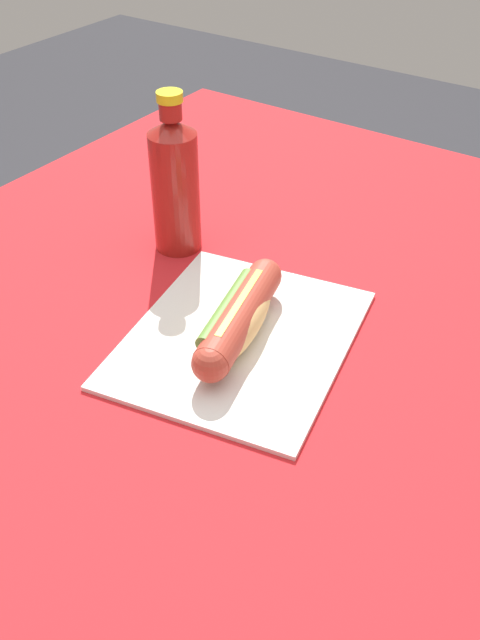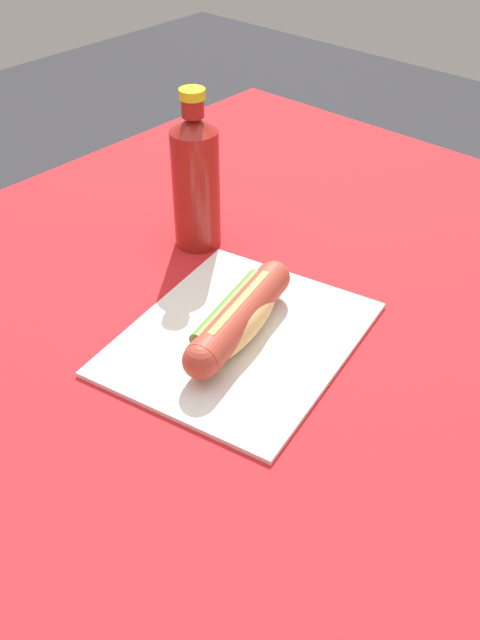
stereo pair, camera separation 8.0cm
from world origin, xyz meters
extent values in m
plane|color=#2D2D33|center=(0.00, 0.00, 0.00)|extent=(6.00, 6.00, 0.00)
cylinder|color=brown|center=(0.50, 0.39, 0.35)|extent=(0.07, 0.07, 0.69)
cube|color=brown|center=(0.00, 0.00, 0.71)|extent=(1.17, 0.93, 0.03)
cube|color=red|center=(0.00, 0.00, 0.73)|extent=(1.23, 0.99, 0.00)
cube|color=silver|center=(-0.03, -0.04, 0.73)|extent=(0.34, 0.30, 0.01)
ellipsoid|color=#DBB26B|center=(-0.03, -0.04, 0.76)|extent=(0.17, 0.09, 0.05)
cylinder|color=#A83D2D|center=(-0.03, -0.04, 0.76)|extent=(0.18, 0.08, 0.04)
sphere|color=#A83D2D|center=(0.06, -0.02, 0.76)|extent=(0.04, 0.04, 0.04)
sphere|color=#A83D2D|center=(-0.11, -0.06, 0.76)|extent=(0.04, 0.04, 0.04)
cube|color=yellow|center=(-0.03, -0.04, 0.78)|extent=(0.13, 0.04, 0.00)
cylinder|color=#568433|center=(-0.03, -0.02, 0.77)|extent=(0.14, 0.05, 0.02)
cylinder|color=maroon|center=(0.10, 0.15, 0.81)|extent=(0.06, 0.06, 0.17)
cone|color=maroon|center=(0.10, 0.15, 0.90)|extent=(0.06, 0.06, 0.02)
cylinder|color=maroon|center=(0.10, 0.15, 0.92)|extent=(0.03, 0.03, 0.02)
cylinder|color=yellow|center=(0.10, 0.15, 0.94)|extent=(0.03, 0.03, 0.01)
camera|label=1|loc=(-0.55, -0.40, 1.26)|focal=39.35mm
camera|label=2|loc=(-0.50, -0.46, 1.26)|focal=39.35mm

